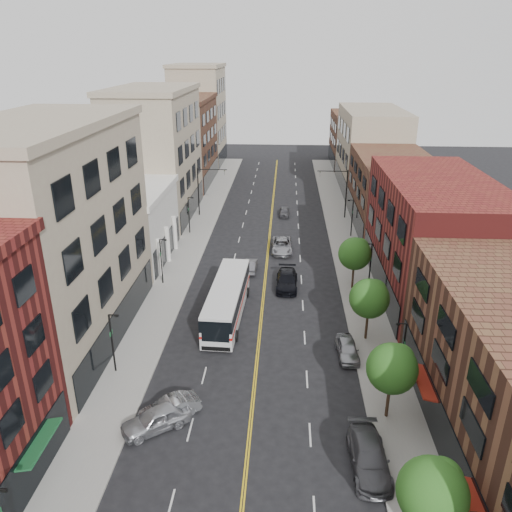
% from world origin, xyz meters
% --- Properties ---
extents(ground, '(220.00, 220.00, 0.00)m').
position_xyz_m(ground, '(0.00, 0.00, 0.00)').
color(ground, black).
rests_on(ground, ground).
extents(sidewalk_left, '(4.00, 110.00, 0.15)m').
position_xyz_m(sidewalk_left, '(-10.00, 35.00, 0.07)').
color(sidewalk_left, gray).
rests_on(sidewalk_left, ground).
extents(sidewalk_right, '(4.00, 110.00, 0.15)m').
position_xyz_m(sidewalk_right, '(10.00, 35.00, 0.07)').
color(sidewalk_right, gray).
rests_on(sidewalk_right, ground).
extents(bldg_l_tanoffice, '(10.00, 22.00, 18.00)m').
position_xyz_m(bldg_l_tanoffice, '(-17.00, 13.00, 9.00)').
color(bldg_l_tanoffice, gray).
rests_on(bldg_l_tanoffice, ground).
extents(bldg_l_white, '(10.00, 14.00, 8.00)m').
position_xyz_m(bldg_l_white, '(-17.00, 31.00, 4.00)').
color(bldg_l_white, silver).
rests_on(bldg_l_white, ground).
extents(bldg_l_far_a, '(10.00, 20.00, 18.00)m').
position_xyz_m(bldg_l_far_a, '(-17.00, 48.00, 9.00)').
color(bldg_l_far_a, gray).
rests_on(bldg_l_far_a, ground).
extents(bldg_l_far_b, '(10.00, 20.00, 15.00)m').
position_xyz_m(bldg_l_far_b, '(-17.00, 68.00, 7.50)').
color(bldg_l_far_b, brown).
rests_on(bldg_l_far_b, ground).
extents(bldg_l_far_c, '(10.00, 16.00, 20.00)m').
position_xyz_m(bldg_l_far_c, '(-17.00, 86.00, 10.00)').
color(bldg_l_far_c, gray).
rests_on(bldg_l_far_c, ground).
extents(bldg_r_mid, '(10.00, 22.00, 12.00)m').
position_xyz_m(bldg_r_mid, '(17.00, 24.00, 6.00)').
color(bldg_r_mid, maroon).
rests_on(bldg_r_mid, ground).
extents(bldg_r_far_a, '(10.00, 20.00, 10.00)m').
position_xyz_m(bldg_r_far_a, '(17.00, 45.00, 5.00)').
color(bldg_r_far_a, brown).
rests_on(bldg_r_far_a, ground).
extents(bldg_r_far_b, '(10.00, 22.00, 14.00)m').
position_xyz_m(bldg_r_far_b, '(17.00, 66.00, 7.00)').
color(bldg_r_far_b, gray).
rests_on(bldg_r_far_b, ground).
extents(bldg_r_far_c, '(10.00, 18.00, 11.00)m').
position_xyz_m(bldg_r_far_c, '(17.00, 86.00, 5.50)').
color(bldg_r_far_c, brown).
rests_on(bldg_r_far_c, ground).
extents(tree_r_0, '(3.40, 3.40, 5.59)m').
position_xyz_m(tree_r_0, '(9.39, -5.93, 4.13)').
color(tree_r_0, black).
rests_on(tree_r_0, sidewalk_right).
extents(tree_r_1, '(3.40, 3.40, 5.59)m').
position_xyz_m(tree_r_1, '(9.39, 4.07, 4.13)').
color(tree_r_1, black).
rests_on(tree_r_1, sidewalk_right).
extents(tree_r_2, '(3.40, 3.40, 5.59)m').
position_xyz_m(tree_r_2, '(9.39, 14.07, 4.13)').
color(tree_r_2, black).
rests_on(tree_r_2, sidewalk_right).
extents(tree_r_3, '(3.40, 3.40, 5.59)m').
position_xyz_m(tree_r_3, '(9.39, 24.07, 4.13)').
color(tree_r_3, black).
rests_on(tree_r_3, sidewalk_right).
extents(lamp_l_1, '(0.81, 0.55, 5.05)m').
position_xyz_m(lamp_l_1, '(-10.95, 8.00, 2.97)').
color(lamp_l_1, black).
rests_on(lamp_l_1, sidewalk_left).
extents(lamp_l_2, '(0.81, 0.55, 5.05)m').
position_xyz_m(lamp_l_2, '(-10.95, 24.00, 2.97)').
color(lamp_l_2, black).
rests_on(lamp_l_2, sidewalk_left).
extents(lamp_l_3, '(0.81, 0.55, 5.05)m').
position_xyz_m(lamp_l_3, '(-10.95, 40.00, 2.97)').
color(lamp_l_3, black).
rests_on(lamp_l_3, sidewalk_left).
extents(lamp_r_1, '(0.81, 0.55, 5.05)m').
position_xyz_m(lamp_r_1, '(10.95, 8.00, 2.97)').
color(lamp_r_1, black).
rests_on(lamp_r_1, sidewalk_right).
extents(lamp_r_2, '(0.81, 0.55, 5.05)m').
position_xyz_m(lamp_r_2, '(10.95, 24.00, 2.97)').
color(lamp_r_2, black).
rests_on(lamp_r_2, sidewalk_right).
extents(lamp_r_3, '(0.81, 0.55, 5.05)m').
position_xyz_m(lamp_r_3, '(10.95, 40.00, 2.97)').
color(lamp_r_3, black).
rests_on(lamp_r_3, sidewalk_right).
extents(signal_mast_left, '(4.49, 0.18, 7.20)m').
position_xyz_m(signal_mast_left, '(-10.27, 48.00, 4.65)').
color(signal_mast_left, black).
rests_on(signal_mast_left, sidewalk_left).
extents(signal_mast_right, '(4.49, 0.18, 7.20)m').
position_xyz_m(signal_mast_right, '(10.27, 48.00, 4.65)').
color(signal_mast_right, black).
rests_on(signal_mast_right, sidewalk_right).
extents(city_bus, '(3.46, 12.82, 3.27)m').
position_xyz_m(city_bus, '(-3.22, 17.37, 1.90)').
color(city_bus, silver).
rests_on(city_bus, ground).
extents(car_angle_a, '(4.91, 4.19, 1.59)m').
position_xyz_m(car_angle_a, '(-6.25, 1.97, 0.79)').
color(car_angle_a, '#AEB0B6').
rests_on(car_angle_a, ground).
extents(car_angle_b, '(4.35, 3.63, 1.40)m').
position_xyz_m(car_angle_b, '(-5.60, 3.17, 0.70)').
color(car_angle_b, '#989C9F').
rests_on(car_angle_b, ground).
extents(car_parked_mid, '(2.40, 5.52, 1.58)m').
position_xyz_m(car_parked_mid, '(7.40, -0.57, 0.79)').
color(car_parked_mid, '#4A4A4F').
rests_on(car_parked_mid, ground).
extents(car_parked_far, '(1.87, 4.21, 1.41)m').
position_xyz_m(car_parked_far, '(7.40, 11.31, 0.70)').
color(car_parked_far, '#999AA0').
rests_on(car_parked_far, ground).
extents(car_lane_behind, '(1.52, 4.01, 1.31)m').
position_xyz_m(car_lane_behind, '(-1.80, 28.00, 0.65)').
color(car_lane_behind, '#504F55').
rests_on(car_lane_behind, ground).
extents(car_lane_a, '(2.32, 5.53, 1.60)m').
position_xyz_m(car_lane_a, '(2.38, 24.00, 0.80)').
color(car_lane_a, black).
rests_on(car_lane_a, ground).
extents(car_lane_b, '(2.73, 5.62, 1.54)m').
position_xyz_m(car_lane_b, '(1.72, 34.21, 0.77)').
color(car_lane_b, '#999AA0').
rests_on(car_lane_b, ground).
extents(car_lane_c, '(1.53, 3.75, 1.27)m').
position_xyz_m(car_lane_c, '(1.94, 48.65, 0.64)').
color(car_lane_c, '#48484D').
rests_on(car_lane_c, ground).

